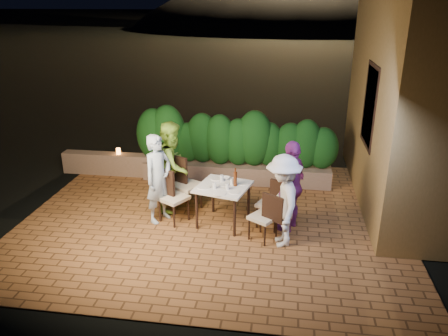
% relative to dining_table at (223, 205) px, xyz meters
% --- Properties ---
extents(ground, '(400.00, 400.00, 0.00)m').
position_rel_dining_table_xyz_m(ground, '(-0.21, -0.25, -0.40)').
color(ground, black).
rests_on(ground, ground).
extents(terrace_floor, '(7.00, 6.00, 0.15)m').
position_rel_dining_table_xyz_m(terrace_floor, '(-0.21, 0.25, -0.45)').
color(terrace_floor, brown).
rests_on(terrace_floor, ground).
extents(building_wall, '(1.60, 5.00, 5.00)m').
position_rel_dining_table_xyz_m(building_wall, '(3.39, 1.75, 2.12)').
color(building_wall, olive).
rests_on(building_wall, ground).
extents(window_pane, '(0.08, 1.00, 1.40)m').
position_rel_dining_table_xyz_m(window_pane, '(2.61, 1.25, 1.62)').
color(window_pane, black).
rests_on(window_pane, building_wall).
extents(window_frame, '(0.06, 1.15, 1.55)m').
position_rel_dining_table_xyz_m(window_frame, '(2.60, 1.25, 1.62)').
color(window_frame, black).
rests_on(window_frame, building_wall).
extents(planter, '(4.20, 0.55, 0.40)m').
position_rel_dining_table_xyz_m(planter, '(-0.01, 2.05, -0.17)').
color(planter, '#7C624F').
rests_on(planter, ground).
extents(hedge, '(4.00, 0.70, 1.10)m').
position_rel_dining_table_xyz_m(hedge, '(-0.01, 2.05, 0.57)').
color(hedge, '#113F12').
rests_on(hedge, planter).
extents(parapet, '(2.20, 0.30, 0.50)m').
position_rel_dining_table_xyz_m(parapet, '(-3.01, 2.05, -0.12)').
color(parapet, '#7C624F').
rests_on(parapet, ground).
extents(hill, '(52.00, 40.00, 22.00)m').
position_rel_dining_table_xyz_m(hill, '(1.79, 59.75, -4.38)').
color(hill, black).
rests_on(hill, ground).
extents(dining_table, '(1.06, 1.06, 0.75)m').
position_rel_dining_table_xyz_m(dining_table, '(0.00, 0.00, 0.00)').
color(dining_table, white).
rests_on(dining_table, ground).
extents(plate_nw, '(0.24, 0.24, 0.01)m').
position_rel_dining_table_xyz_m(plate_nw, '(-0.33, -0.12, 0.38)').
color(plate_nw, white).
rests_on(plate_nw, dining_table).
extents(plate_sw, '(0.21, 0.21, 0.01)m').
position_rel_dining_table_xyz_m(plate_sw, '(-0.18, 0.29, 0.38)').
color(plate_sw, white).
rests_on(plate_sw, dining_table).
extents(plate_ne, '(0.20, 0.20, 0.01)m').
position_rel_dining_table_xyz_m(plate_ne, '(0.23, -0.26, 0.38)').
color(plate_ne, white).
rests_on(plate_ne, dining_table).
extents(plate_se, '(0.23, 0.23, 0.01)m').
position_rel_dining_table_xyz_m(plate_se, '(0.33, 0.15, 0.38)').
color(plate_se, white).
rests_on(plate_se, dining_table).
extents(plate_centre, '(0.20, 0.20, 0.01)m').
position_rel_dining_table_xyz_m(plate_centre, '(0.00, 0.04, 0.38)').
color(plate_centre, white).
rests_on(plate_centre, dining_table).
extents(plate_front, '(0.23, 0.23, 0.01)m').
position_rel_dining_table_xyz_m(plate_front, '(-0.01, -0.35, 0.38)').
color(plate_front, white).
rests_on(plate_front, dining_table).
extents(glass_nw, '(0.07, 0.07, 0.12)m').
position_rel_dining_table_xyz_m(glass_nw, '(-0.13, -0.14, 0.43)').
color(glass_nw, silver).
rests_on(glass_nw, dining_table).
extents(glass_sw, '(0.07, 0.07, 0.12)m').
position_rel_dining_table_xyz_m(glass_sw, '(-0.06, 0.20, 0.43)').
color(glass_sw, silver).
rests_on(glass_sw, dining_table).
extents(glass_ne, '(0.06, 0.06, 0.11)m').
position_rel_dining_table_xyz_m(glass_ne, '(0.10, -0.15, 0.43)').
color(glass_ne, silver).
rests_on(glass_ne, dining_table).
extents(glass_se, '(0.07, 0.07, 0.11)m').
position_rel_dining_table_xyz_m(glass_se, '(0.15, 0.08, 0.43)').
color(glass_se, silver).
rests_on(glass_se, dining_table).
extents(beer_bottle, '(0.07, 0.07, 0.34)m').
position_rel_dining_table_xyz_m(beer_bottle, '(0.21, 0.03, 0.54)').
color(beer_bottle, '#4F230D').
rests_on(beer_bottle, dining_table).
extents(bowl, '(0.18, 0.18, 0.04)m').
position_rel_dining_table_xyz_m(bowl, '(-0.00, 0.31, 0.39)').
color(bowl, white).
rests_on(bowl, dining_table).
extents(chair_left_front, '(0.62, 0.62, 0.98)m').
position_rel_dining_table_xyz_m(chair_left_front, '(-0.91, -0.04, 0.11)').
color(chair_left_front, black).
rests_on(chair_left_front, ground).
extents(chair_left_back, '(0.66, 0.66, 1.06)m').
position_rel_dining_table_xyz_m(chair_left_back, '(-0.79, 0.48, 0.15)').
color(chair_left_back, black).
rests_on(chair_left_back, ground).
extents(chair_right_front, '(0.56, 0.56, 0.88)m').
position_rel_dining_table_xyz_m(chair_right_front, '(0.75, -0.47, 0.06)').
color(chair_right_front, black).
rests_on(chair_right_front, ground).
extents(chair_right_back, '(0.56, 0.56, 0.92)m').
position_rel_dining_table_xyz_m(chair_right_back, '(0.86, 0.02, 0.09)').
color(chair_right_back, black).
rests_on(chair_right_back, ground).
extents(diner_blue, '(0.64, 0.72, 1.66)m').
position_rel_dining_table_xyz_m(diner_blue, '(-1.18, -0.03, 0.45)').
color(diner_blue, '#9FB7CC').
rests_on(diner_blue, ground).
extents(diner_green, '(0.68, 0.86, 1.74)m').
position_rel_dining_table_xyz_m(diner_green, '(-1.06, 0.53, 0.50)').
color(diner_green, '#86BB3A').
rests_on(diner_green, ground).
extents(diner_white, '(0.76, 1.11, 1.58)m').
position_rel_dining_table_xyz_m(diner_white, '(1.07, -0.57, 0.41)').
color(diner_white, silver).
rests_on(diner_white, ground).
extents(diner_purple, '(0.73, 1.04, 1.64)m').
position_rel_dining_table_xyz_m(diner_purple, '(1.20, 0.00, 0.45)').
color(diner_purple, '#7C2976').
rests_on(diner_purple, ground).
extents(parapet_lamp, '(0.10, 0.10, 0.14)m').
position_rel_dining_table_xyz_m(parapet_lamp, '(-2.76, 2.05, 0.20)').
color(parapet_lamp, orange).
rests_on(parapet_lamp, parapet).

